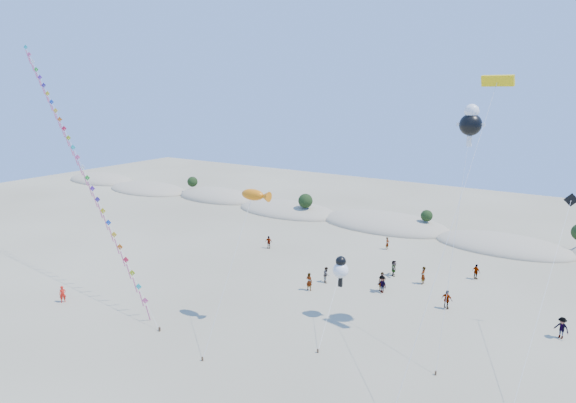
{
  "coord_description": "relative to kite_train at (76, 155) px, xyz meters",
  "views": [
    {
      "loc": [
        24.16,
        -18.12,
        18.88
      ],
      "look_at": [
        3.63,
        14.0,
        10.06
      ],
      "focal_mm": 30.0,
      "sensor_mm": 36.0,
      "label": 1
    }
  ],
  "objects": [
    {
      "name": "ground",
      "position": [
        19.57,
        -10.85,
        -12.59
      ],
      "size": [
        160.0,
        160.0,
        0.0
      ],
      "primitive_type": "plane",
      "color": "#82775A",
      "rests_on": "ground"
    },
    {
      "name": "parafoil_kite",
      "position": [
        37.48,
        7.44,
        6.53
      ],
      "size": [
        2.97,
        14.12,
        19.94
      ],
      "color": "#3F2D1E",
      "rests_on": "ground"
    },
    {
      "name": "beachgoers",
      "position": [
        29.48,
        14.01,
        -11.74
      ],
      "size": [
        32.9,
        16.29,
        1.88
      ],
      "color": "slate",
      "rests_on": "ground"
    },
    {
      "name": "flyer_foreground",
      "position": [
        4.49,
        -5.72,
        -11.81
      ],
      "size": [
        0.61,
        0.68,
        1.56
      ],
      "primitive_type": "imported",
      "rotation": [
        0.0,
        0.0,
        1.04
      ],
      "color": "red",
      "rests_on": "ground"
    },
    {
      "name": "dark_kite",
      "position": [
        42.38,
        9.3,
        -4.69
      ],
      "size": [
        1.84,
        14.43,
        11.24
      ],
      "color": "#3F2D1E",
      "rests_on": "ground"
    },
    {
      "name": "cartoon_kite_high",
      "position": [
        35.84,
        8.32,
        4.01
      ],
      "size": [
        2.0,
        8.18,
        17.93
      ],
      "color": "#3F2D1E",
      "rests_on": "ground"
    },
    {
      "name": "cartoon_kite_low",
      "position": [
        27.06,
        5.28,
        -8.22
      ],
      "size": [
        1.99,
        6.8,
        5.45
      ],
      "color": "#3F2D1E",
      "rests_on": "ground"
    },
    {
      "name": "dune_ridge",
      "position": [
        20.63,
        34.29,
        -12.48
      ],
      "size": [
        145.3,
        11.49,
        5.57
      ],
      "color": "gray",
      "rests_on": "ground"
    },
    {
      "name": "kite_train",
      "position": [
        0.0,
        0.0,
        0.0
      ],
      "size": [
        30.66,
        9.3,
        24.47
      ],
      "color": "#3F2D1E",
      "rests_on": "ground"
    },
    {
      "name": "fish_kite",
      "position": [
        21.6,
        0.88,
        -1.8
      ],
      "size": [
        2.61,
        7.6,
        11.28
      ],
      "color": "#3F2D1E",
      "rests_on": "ground"
    }
  ]
}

